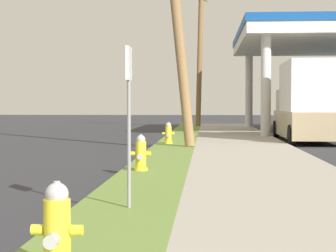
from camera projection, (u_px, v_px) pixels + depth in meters
fire_hydrant_nearest at (57, 233)px, 4.75m from camera, size 0.42×0.38×0.74m
fire_hydrant_second at (141, 155)px, 12.09m from camera, size 0.42×0.38×0.74m
fire_hydrant_third at (168, 134)px, 20.39m from camera, size 0.42×0.37×0.74m
utility_pole_background at (200, 56)px, 37.25m from camera, size 0.87×1.24×8.66m
street_sign_post at (129, 93)px, 7.71m from camera, size 0.05×0.36×2.12m
truck_black_at_forecourt at (334, 115)px, 29.96m from camera, size 2.20×5.43×1.97m
truck_tan_on_apron at (308, 104)px, 23.12m from camera, size 2.21×6.43×3.11m
truck_teal_at_far_bay at (316, 104)px, 36.80m from camera, size 2.46×6.50×3.11m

